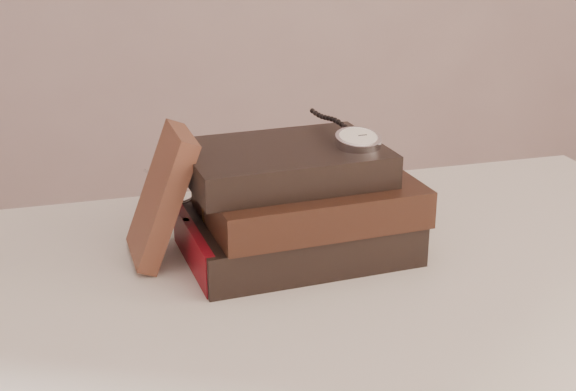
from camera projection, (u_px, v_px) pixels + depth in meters
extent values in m
cube|color=beige|center=(341.00, 282.00, 0.95)|extent=(1.00, 0.60, 0.04)
cube|color=white|center=(340.00, 326.00, 0.97)|extent=(0.88, 0.49, 0.08)
cylinder|color=white|center=(528.00, 377.00, 1.43)|extent=(0.05, 0.05, 0.71)
cube|color=black|center=(296.00, 233.00, 0.98)|extent=(0.28, 0.20, 0.05)
cube|color=beige|center=(298.00, 233.00, 0.98)|extent=(0.27, 0.18, 0.04)
cube|color=gold|center=(187.00, 239.00, 0.96)|extent=(0.01, 0.01, 0.05)
cube|color=maroon|center=(193.00, 248.00, 0.94)|extent=(0.02, 0.17, 0.05)
cube|color=black|center=(309.00, 199.00, 0.96)|extent=(0.26, 0.19, 0.04)
cube|color=beige|center=(312.00, 198.00, 0.96)|extent=(0.25, 0.17, 0.03)
cube|color=gold|center=(205.00, 204.00, 0.94)|extent=(0.01, 0.01, 0.04)
cube|color=black|center=(284.00, 163.00, 0.95)|extent=(0.24, 0.17, 0.04)
cube|color=beige|center=(287.00, 163.00, 0.95)|extent=(0.23, 0.16, 0.03)
cube|color=gold|center=(187.00, 167.00, 0.94)|extent=(0.01, 0.01, 0.04)
cube|color=#402118|center=(161.00, 196.00, 0.94)|extent=(0.08, 0.10, 0.16)
cylinder|color=silver|center=(358.00, 141.00, 0.94)|extent=(0.06, 0.06, 0.02)
cylinder|color=white|center=(358.00, 137.00, 0.94)|extent=(0.05, 0.05, 0.01)
torus|color=silver|center=(358.00, 137.00, 0.94)|extent=(0.05, 0.05, 0.01)
cylinder|color=silver|center=(347.00, 133.00, 0.97)|extent=(0.01, 0.01, 0.01)
cube|color=black|center=(356.00, 134.00, 0.95)|extent=(0.00, 0.02, 0.00)
cube|color=black|center=(363.00, 135.00, 0.94)|extent=(0.01, 0.00, 0.00)
sphere|color=black|center=(345.00, 127.00, 0.98)|extent=(0.01, 0.01, 0.01)
sphere|color=black|center=(342.00, 124.00, 0.98)|extent=(0.01, 0.01, 0.01)
sphere|color=black|center=(338.00, 122.00, 0.99)|extent=(0.01, 0.01, 0.01)
sphere|color=black|center=(335.00, 120.00, 1.00)|extent=(0.01, 0.01, 0.01)
sphere|color=black|center=(332.00, 119.00, 1.01)|extent=(0.01, 0.01, 0.01)
sphere|color=black|center=(328.00, 118.00, 1.01)|extent=(0.01, 0.01, 0.01)
sphere|color=black|center=(325.00, 117.00, 1.02)|extent=(0.01, 0.01, 0.01)
sphere|color=black|center=(322.00, 116.00, 1.03)|extent=(0.01, 0.01, 0.01)
sphere|color=black|center=(319.00, 115.00, 1.04)|extent=(0.01, 0.01, 0.01)
sphere|color=black|center=(316.00, 113.00, 1.04)|extent=(0.01, 0.01, 0.01)
sphere|color=black|center=(312.00, 111.00, 1.05)|extent=(0.01, 0.01, 0.01)
torus|color=silver|center=(180.00, 183.00, 0.99)|extent=(0.05, 0.02, 0.05)
torus|color=silver|center=(225.00, 178.00, 1.01)|extent=(0.05, 0.02, 0.05)
cylinder|color=silver|center=(203.00, 178.00, 1.00)|extent=(0.02, 0.00, 0.00)
cylinder|color=silver|center=(152.00, 175.00, 1.04)|extent=(0.01, 0.12, 0.03)
cylinder|color=silver|center=(231.00, 166.00, 1.07)|extent=(0.01, 0.12, 0.03)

